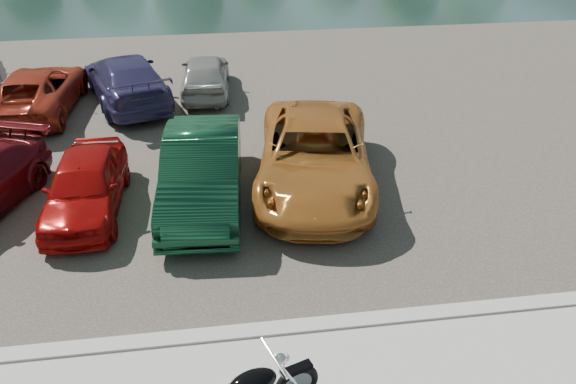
% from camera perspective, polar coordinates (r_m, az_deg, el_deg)
% --- Properties ---
extents(kerb, '(60.00, 0.30, 0.14)m').
position_cam_1_polar(kerb, '(9.36, -1.26, -13.87)').
color(kerb, beige).
rests_on(kerb, ground).
extents(parking_lot, '(60.00, 18.00, 0.04)m').
position_cam_1_polar(parking_lot, '(16.97, -4.87, 7.82)').
color(parking_lot, '#3C3630').
rests_on(parking_lot, ground).
extents(car_4, '(1.52, 3.71, 1.26)m').
position_cam_1_polar(car_4, '(12.65, -19.89, 0.68)').
color(car_4, '#AD0C0B').
rests_on(car_4, parking_lot).
extents(car_5, '(1.91, 4.74, 1.53)m').
position_cam_1_polar(car_5, '(12.32, -8.69, 2.18)').
color(car_5, '#103B23').
rests_on(car_5, parking_lot).
extents(car_6, '(3.43, 5.85, 1.53)m').
position_cam_1_polar(car_6, '(12.82, 2.71, 3.75)').
color(car_6, '#BE732B').
rests_on(car_6, parking_lot).
extents(car_10, '(2.34, 4.74, 1.29)m').
position_cam_1_polar(car_10, '(18.46, -24.12, 9.39)').
color(car_10, '#AE331D').
rests_on(car_10, parking_lot).
extents(car_11, '(3.42, 5.34, 1.44)m').
position_cam_1_polar(car_11, '(18.29, -16.12, 10.96)').
color(car_11, navy).
rests_on(car_11, parking_lot).
extents(car_12, '(1.65, 3.78, 1.27)m').
position_cam_1_polar(car_12, '(18.50, -8.40, 11.77)').
color(car_12, '#9E9E9A').
rests_on(car_12, parking_lot).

